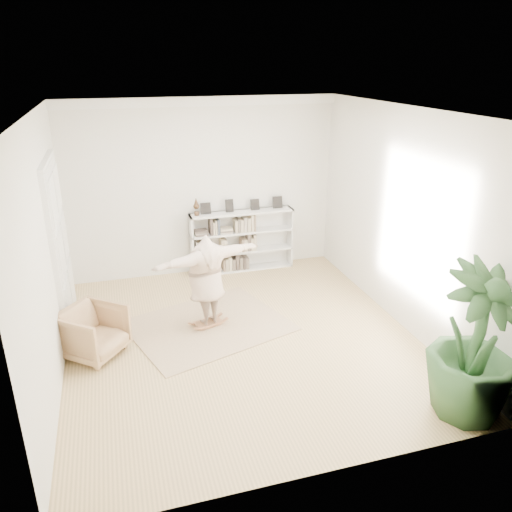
{
  "coord_description": "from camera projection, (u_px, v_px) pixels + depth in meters",
  "views": [
    {
      "loc": [
        -1.78,
        -6.86,
        4.27
      ],
      "look_at": [
        0.35,
        0.4,
        1.27
      ],
      "focal_mm": 35.0,
      "sensor_mm": 36.0,
      "label": 1
    }
  ],
  "objects": [
    {
      "name": "room_shell",
      "position": [
        201.0,
        101.0,
        9.49
      ],
      "size": [
        6.0,
        6.0,
        6.0
      ],
      "color": "silver",
      "rests_on": "floor"
    },
    {
      "name": "rug",
      "position": [
        208.0,
        325.0,
        8.55
      ],
      "size": [
        2.99,
        2.67,
        0.02
      ],
      "primitive_type": "cube",
      "rotation": [
        0.0,
        0.0,
        0.31
      ],
      "color": "tan",
      "rests_on": "floor"
    },
    {
      "name": "person",
      "position": [
        206.0,
        278.0,
        8.22
      ],
      "size": [
        2.0,
        1.09,
        1.57
      ],
      "primitive_type": "imported",
      "rotation": [
        0.0,
        0.0,
        3.45
      ],
      "color": "#CAAD97",
      "rests_on": "rocker_board"
    },
    {
      "name": "houseplant",
      "position": [
        476.0,
        344.0,
        6.11
      ],
      "size": [
        1.38,
        1.38,
        2.03
      ],
      "primitive_type": "imported",
      "rotation": [
        0.0,
        0.0,
        0.26
      ],
      "color": "#2C5329",
      "rests_on": "floor"
    },
    {
      "name": "doors",
      "position": [
        60.0,
        248.0,
        8.09
      ],
      "size": [
        0.09,
        1.78,
        2.92
      ],
      "color": "white",
      "rests_on": "floor"
    },
    {
      "name": "bookshelf",
      "position": [
        242.0,
        241.0,
        10.63
      ],
      "size": [
        2.2,
        0.35,
        1.64
      ],
      "color": "silver",
      "rests_on": "floor"
    },
    {
      "name": "armchair",
      "position": [
        93.0,
        332.0,
        7.59
      ],
      "size": [
        1.19,
        1.19,
        0.78
      ],
      "primitive_type": "imported",
      "rotation": [
        0.0,
        0.0,
        0.88
      ],
      "color": "tan",
      "rests_on": "floor"
    },
    {
      "name": "floor",
      "position": [
        242.0,
        339.0,
        8.16
      ],
      "size": [
        6.0,
        6.0,
        0.0
      ],
      "primitive_type": "plane",
      "color": "#A08552",
      "rests_on": "ground"
    },
    {
      "name": "rocker_board",
      "position": [
        208.0,
        323.0,
        8.53
      ],
      "size": [
        0.51,
        0.4,
        0.1
      ],
      "rotation": [
        0.0,
        0.0,
        0.31
      ],
      "color": "brown",
      "rests_on": "rug"
    }
  ]
}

